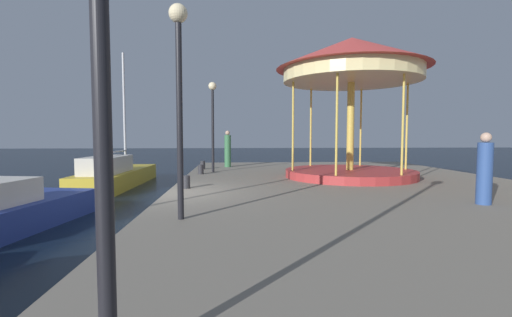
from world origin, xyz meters
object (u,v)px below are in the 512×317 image
bollard_south (186,182)px  person_mid_promenade (228,150)px  bollard_center (201,169)px  lamp_post_far_end (213,110)px  motorboat_blue (8,210)px  carousel (351,74)px  person_by_the_water (485,171)px  bollard_north (203,165)px  sailboat_yellow (115,175)px  lamp_post_mid_promenade (179,73)px

bollard_south → person_mid_promenade: person_mid_promenade is taller
bollard_center → bollard_south: bearing=-91.0°
bollard_center → person_mid_promenade: 3.66m
lamp_post_far_end → person_mid_promenade: lamp_post_far_end is taller
motorboat_blue → carousel: size_ratio=0.82×
person_mid_promenade → person_by_the_water: 12.26m
bollard_south → bollard_north: bearing=90.4°
person_by_the_water → sailboat_yellow: bearing=141.8°
lamp_post_far_end → person_by_the_water: (6.90, -7.95, -1.98)m
person_mid_promenade → person_by_the_water: size_ratio=1.11×
lamp_post_mid_promenade → person_by_the_water: lamp_post_mid_promenade is taller
lamp_post_mid_promenade → lamp_post_far_end: size_ratio=1.02×
lamp_post_far_end → bollard_south: 5.59m
lamp_post_mid_promenade → bollard_center: 8.59m
sailboat_yellow → lamp_post_mid_promenade: bearing=-65.6°
sailboat_yellow → bollard_north: bearing=2.5°
sailboat_yellow → person_mid_promenade: bearing=14.4°
person_by_the_water → lamp_post_far_end: bearing=130.9°
sailboat_yellow → lamp_post_far_end: bearing=-14.4°
bollard_south → sailboat_yellow: bearing=124.3°
bollard_south → carousel: bearing=22.6°
motorboat_blue → sailboat_yellow: size_ratio=0.68×
lamp_post_far_end → person_by_the_water: 10.71m
lamp_post_mid_promenade → person_mid_promenade: size_ratio=2.16×
lamp_post_far_end → bollard_south: (-0.55, -4.93, -2.58)m
bollard_north → person_by_the_water: person_by_the_water is taller
bollard_south → bollard_center: (0.07, 4.09, 0.00)m
carousel → motorboat_blue: bearing=-158.7°
motorboat_blue → bollard_center: bearing=51.6°
bollard_south → bollard_center: size_ratio=1.00×
lamp_post_mid_promenade → person_mid_promenade: bearing=86.4°
carousel → bollard_north: 8.14m
bollard_center → person_by_the_water: (7.37, -7.11, 0.60)m
bollard_south → bollard_center: 4.09m
bollard_south → bollard_center: bearing=89.0°
bollard_north → person_mid_promenade: bearing=44.7°
carousel → lamp_post_far_end: size_ratio=1.45×
carousel → person_mid_promenade: (-4.88, 4.99, -3.14)m
motorboat_blue → bollard_north: motorboat_blue is taller
motorboat_blue → bollard_south: (4.39, 1.56, 0.49)m
person_by_the_water → lamp_post_mid_promenade: bearing=-171.4°
sailboat_yellow → lamp_post_mid_promenade: size_ratio=1.71×
lamp_post_mid_promenade → bollard_south: lamp_post_mid_promenade is taller
carousel → lamp_post_far_end: carousel is taller
lamp_post_far_end → bollard_south: size_ratio=10.07×
carousel → bollard_south: (-6.04, -2.52, -3.84)m
sailboat_yellow → bollard_center: (4.26, -2.05, 0.42)m
carousel → person_by_the_water: size_ratio=3.40×
sailboat_yellow → carousel: bearing=-19.5°
bollard_north → person_by_the_water: bearing=-51.3°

